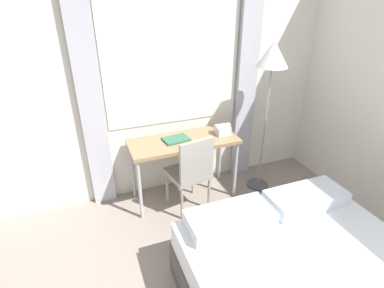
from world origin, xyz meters
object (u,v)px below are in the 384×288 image
Objects in this scene: standing_lamp at (272,66)px; book at (176,139)px; telephone at (223,130)px; desk_chair at (191,170)px; desk at (184,146)px.

standing_lamp is 5.95× the size of book.
standing_lamp is at bearing -8.61° from book.
standing_lamp is 10.05× the size of telephone.
desk_chair reaches higher than book.
desk_chair is 1.37m from standing_lamp.
book is at bearing 164.16° from desk.
standing_lamp is at bearing -7.99° from desk.
telephone is (0.47, 0.24, 0.29)m from desk_chair.
desk_chair is 0.38m from book.
desk is 0.48m from telephone.
standing_lamp is 1.25m from book.
telephone is 0.59× the size of book.
book is at bearing 176.47° from telephone.
desk is 6.81× the size of telephone.
standing_lamp reaches higher than desk.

